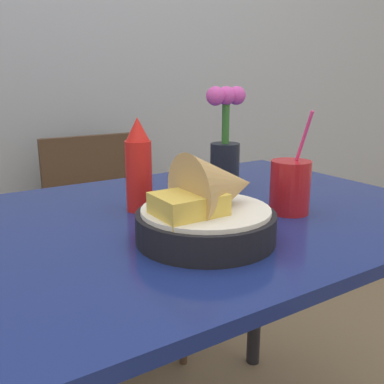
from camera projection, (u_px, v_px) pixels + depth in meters
name	position (u px, v px, depth m)	size (l,w,h in m)	color
wall_window	(50.00, 12.00, 1.63)	(7.00, 0.06, 2.60)	#9EA8B7
dining_table	(196.00, 261.00, 0.96)	(1.08, 0.78, 0.77)	navy
chair_far_window	(106.00, 226.00, 1.64)	(0.40, 0.40, 0.85)	#473323
food_basket	(210.00, 209.00, 0.76)	(0.25, 0.25, 0.16)	black
ketchup_bottle	(139.00, 167.00, 0.92)	(0.06, 0.06, 0.20)	red
drink_cup	(290.00, 188.00, 0.91)	(0.09, 0.09, 0.22)	red
flower_vase	(225.00, 145.00, 1.09)	(0.11, 0.08, 0.26)	black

